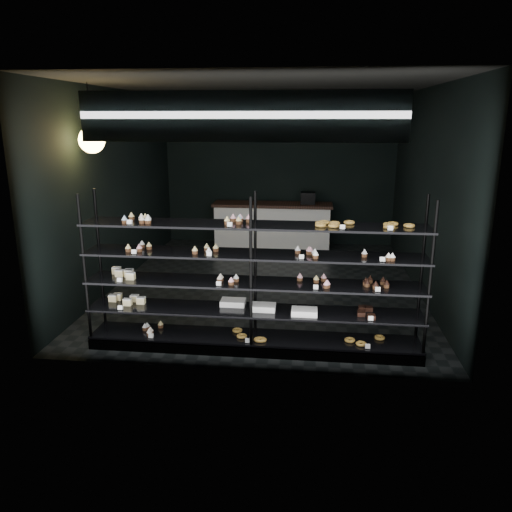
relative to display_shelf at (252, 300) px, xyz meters
name	(u,v)px	position (x,y,z in m)	size (l,w,h in m)	color
room	(267,191)	(-0.05, 2.45, 0.97)	(5.01, 6.01, 3.20)	black
display_shelf	(252,300)	(0.00, 0.00, 0.00)	(4.00, 0.50, 1.91)	black
signage	(240,116)	(-0.05, -0.48, 2.12)	(3.30, 0.05, 0.50)	#0E0B39
pendant_lamp	(92,140)	(-2.25, 0.94, 1.82)	(0.34, 0.34, 0.90)	black
service_counter	(273,225)	(-0.14, 4.95, -0.13)	(2.53, 0.65, 1.23)	silver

